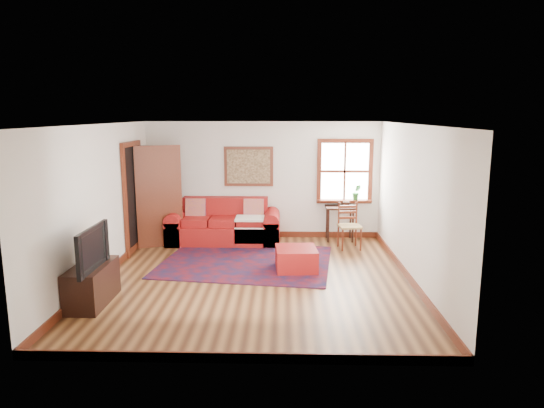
{
  "coord_description": "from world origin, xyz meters",
  "views": [
    {
      "loc": [
        0.47,
        -7.57,
        2.66
      ],
      "look_at": [
        0.25,
        0.6,
        1.13
      ],
      "focal_mm": 32.0,
      "sensor_mm": 36.0,
      "label": 1
    }
  ],
  "objects_px": {
    "side_table": "(340,212)",
    "ladder_back_chair": "(349,224)",
    "red_ottoman": "(296,259)",
    "media_cabinet": "(92,284)",
    "red_leather_sofa": "(225,228)"
  },
  "relations": [
    {
      "from": "red_leather_sofa",
      "to": "red_ottoman",
      "type": "relative_size",
      "value": 3.37
    },
    {
      "from": "red_leather_sofa",
      "to": "media_cabinet",
      "type": "xyz_separation_m",
      "value": [
        -1.47,
        -3.41,
        -0.02
      ]
    },
    {
      "from": "red_leather_sofa",
      "to": "side_table",
      "type": "height_order",
      "value": "red_leather_sofa"
    },
    {
      "from": "red_ottoman",
      "to": "ladder_back_chair",
      "type": "height_order",
      "value": "ladder_back_chair"
    },
    {
      "from": "side_table",
      "to": "ladder_back_chair",
      "type": "distance_m",
      "value": 0.63
    },
    {
      "from": "side_table",
      "to": "ladder_back_chair",
      "type": "bearing_deg",
      "value": -79.09
    },
    {
      "from": "red_ottoman",
      "to": "media_cabinet",
      "type": "bearing_deg",
      "value": -156.19
    },
    {
      "from": "side_table",
      "to": "ladder_back_chair",
      "type": "xyz_separation_m",
      "value": [
        0.12,
        -0.61,
        -0.12
      ]
    },
    {
      "from": "red_ottoman",
      "to": "side_table",
      "type": "distance_m",
      "value": 2.31
    },
    {
      "from": "red_ottoman",
      "to": "media_cabinet",
      "type": "xyz_separation_m",
      "value": [
        -2.93,
        -1.56,
        0.08
      ]
    },
    {
      "from": "ladder_back_chair",
      "to": "side_table",
      "type": "bearing_deg",
      "value": 100.91
    },
    {
      "from": "side_table",
      "to": "red_ottoman",
      "type": "bearing_deg",
      "value": -115.28
    },
    {
      "from": "media_cabinet",
      "to": "red_leather_sofa",
      "type": "bearing_deg",
      "value": 66.71
    },
    {
      "from": "red_leather_sofa",
      "to": "media_cabinet",
      "type": "relative_size",
      "value": 2.27
    },
    {
      "from": "side_table",
      "to": "ladder_back_chair",
      "type": "relative_size",
      "value": 0.8
    }
  ]
}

